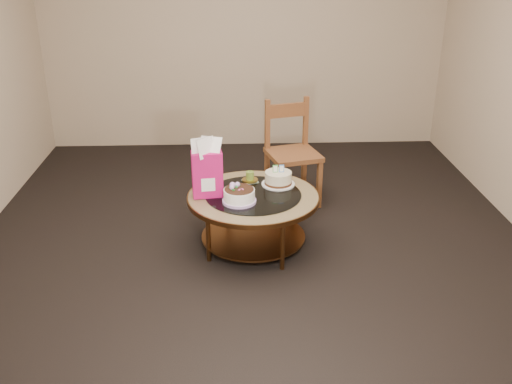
{
  "coord_description": "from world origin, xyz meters",
  "views": [
    {
      "loc": [
        -0.15,
        -3.98,
        2.26
      ],
      "look_at": [
        0.02,
        0.02,
        0.47
      ],
      "focal_mm": 40.0,
      "sensor_mm": 36.0,
      "label": 1
    }
  ],
  "objects_px": {
    "decorated_cake": "(239,196)",
    "cream_cake": "(278,179)",
    "gift_bag": "(207,168)",
    "coffee_table": "(253,204)",
    "dining_chair": "(292,152)"
  },
  "relations": [
    {
      "from": "cream_cake",
      "to": "dining_chair",
      "type": "xyz_separation_m",
      "value": [
        0.18,
        0.7,
        -0.03
      ]
    },
    {
      "from": "coffee_table",
      "to": "cream_cake",
      "type": "bearing_deg",
      "value": 40.96
    },
    {
      "from": "coffee_table",
      "to": "cream_cake",
      "type": "distance_m",
      "value": 0.3
    },
    {
      "from": "decorated_cake",
      "to": "gift_bag",
      "type": "xyz_separation_m",
      "value": [
        -0.24,
        0.13,
        0.18
      ]
    },
    {
      "from": "decorated_cake",
      "to": "dining_chair",
      "type": "bearing_deg",
      "value": 63.89
    },
    {
      "from": "decorated_cake",
      "to": "coffee_table",
      "type": "bearing_deg",
      "value": 50.74
    },
    {
      "from": "cream_cake",
      "to": "gift_bag",
      "type": "height_order",
      "value": "gift_bag"
    },
    {
      "from": "decorated_cake",
      "to": "dining_chair",
      "type": "relative_size",
      "value": 0.27
    },
    {
      "from": "decorated_cake",
      "to": "gift_bag",
      "type": "distance_m",
      "value": 0.32
    },
    {
      "from": "cream_cake",
      "to": "coffee_table",
      "type": "bearing_deg",
      "value": -142.63
    },
    {
      "from": "decorated_cake",
      "to": "cream_cake",
      "type": "height_order",
      "value": "cream_cake"
    },
    {
      "from": "decorated_cake",
      "to": "cream_cake",
      "type": "distance_m",
      "value": 0.45
    },
    {
      "from": "gift_bag",
      "to": "decorated_cake",
      "type": "bearing_deg",
      "value": -36.18
    },
    {
      "from": "decorated_cake",
      "to": "gift_bag",
      "type": "height_order",
      "value": "gift_bag"
    },
    {
      "from": "coffee_table",
      "to": "cream_cake",
      "type": "height_order",
      "value": "cream_cake"
    }
  ]
}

